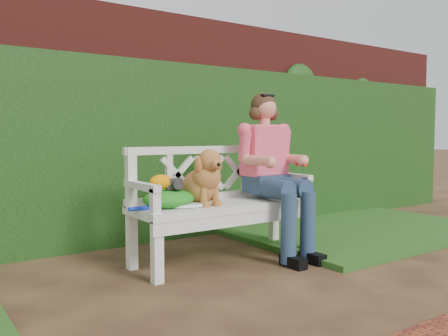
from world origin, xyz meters
TOP-DOWN VIEW (x-y plane):
  - ground at (0.00, 0.00)m, footprint 60.00×60.00m
  - brick_wall at (0.00, 1.90)m, footprint 10.00×0.30m
  - ivy_hedge at (0.00, 1.68)m, footprint 10.00×0.18m
  - grass_right at (2.40, 0.90)m, footprint 2.60×2.00m
  - garden_bench at (0.58, 0.68)m, footprint 1.62×0.70m
  - seated_woman at (1.01, 0.66)m, footprint 0.59×0.77m
  - dog at (0.36, 0.66)m, footprint 0.39×0.46m
  - tennis_racket at (0.19, 0.66)m, footprint 0.71×0.42m
  - green_bag at (0.08, 0.67)m, footprint 0.47×0.41m
  - camera_item at (0.11, 0.66)m, footprint 0.14×0.12m
  - baseball_glove at (0.02, 0.68)m, footprint 0.21×0.18m

SIDE VIEW (x-z plane):
  - ground at x=0.00m, z-range 0.00..0.00m
  - grass_right at x=2.40m, z-range 0.00..0.05m
  - garden_bench at x=0.58m, z-range 0.00..0.48m
  - tennis_racket at x=0.19m, z-range 0.48..0.51m
  - green_bag at x=0.08m, z-range 0.48..0.62m
  - camera_item at x=0.11m, z-range 0.62..0.69m
  - seated_woman at x=1.01m, z-range 0.00..1.33m
  - baseball_glove at x=0.02m, z-range 0.62..0.72m
  - dog at x=0.36m, z-range 0.48..0.91m
  - ivy_hedge at x=0.00m, z-range 0.00..1.70m
  - brick_wall at x=0.00m, z-range 0.00..2.20m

